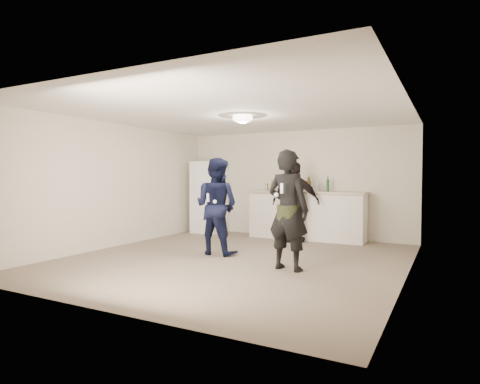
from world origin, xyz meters
The scene contains 21 objects.
floor centered at (0.00, 0.00, 0.00)m, with size 6.00×6.00×0.00m, color #6B5B4C.
ceiling centered at (0.00, 0.00, 2.50)m, with size 6.00×6.00×0.00m, color silver.
wall_back centered at (0.00, 3.00, 1.25)m, with size 6.00×6.00×0.00m, color beige.
wall_front centered at (0.00, -3.00, 1.25)m, with size 6.00×6.00×0.00m, color beige.
wall_left centered at (-2.75, 0.00, 1.25)m, with size 6.00×6.00×0.00m, color beige.
wall_right centered at (2.75, 0.00, 1.25)m, with size 6.00×6.00×0.00m, color beige.
counter centered at (0.39, 2.67, 0.53)m, with size 2.60×0.56×1.05m, color white.
counter_top centered at (0.39, 2.67, 1.07)m, with size 2.68×0.64×0.04m, color #B7A38E.
fridge centered at (-2.16, 2.60, 0.90)m, with size 0.70×0.70×1.80m, color white.
fridge_handle centered at (-1.88, 2.23, 1.30)m, with size 0.02×0.02×0.60m, color #BCBDC1.
ceiling_dome centered at (0.00, 0.30, 2.45)m, with size 0.36×0.36×0.16m, color white.
shaker centered at (-0.58, 2.64, 1.18)m, with size 0.08×0.08×0.17m, color #B3B3B7.
man centered at (-0.51, 0.25, 0.88)m, with size 0.86×0.67×1.76m, color #0D1439.
woman centered at (1.10, -0.33, 0.91)m, with size 0.67×0.44×1.83m, color black.
camo_shorts centered at (1.10, -0.33, 0.85)m, with size 0.34×0.34×0.28m, color #2D3D1B.
spectator centered at (0.33, 2.15, 0.87)m, with size 1.02×0.42×1.74m, color black.
remote_man centered at (-0.51, -0.03, 1.05)m, with size 0.04×0.04×0.15m, color white.
nunchuk_man centered at (-0.39, 0.00, 0.98)m, with size 0.07×0.07×0.07m, color white.
remote_woman centered at (1.10, -0.58, 1.25)m, with size 0.04×0.04×0.15m, color silver.
nunchuk_woman centered at (1.00, -0.55, 1.15)m, with size 0.07×0.07×0.07m, color white.
bottle_cluster centered at (0.37, 2.68, 1.20)m, with size 1.37×0.31×0.27m.
Camera 1 is at (3.28, -6.02, 1.42)m, focal length 30.00 mm.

